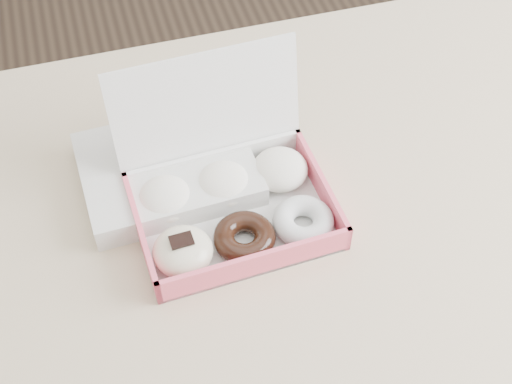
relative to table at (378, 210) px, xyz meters
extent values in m
cube|color=tan|center=(0.00, 0.00, 0.06)|extent=(1.20, 0.80, 0.04)
cylinder|color=tan|center=(-0.55, 0.35, -0.32)|extent=(0.05, 0.05, 0.71)
cube|color=white|center=(-0.23, -0.02, 0.08)|extent=(0.28, 0.21, 0.01)
cube|color=#F6596E|center=(-0.23, -0.11, 0.10)|extent=(0.27, 0.02, 0.04)
cube|color=white|center=(-0.24, 0.08, 0.10)|extent=(0.27, 0.02, 0.04)
cube|color=#F6596E|center=(-0.36, -0.02, 0.10)|extent=(0.02, 0.20, 0.04)
cube|color=#F6596E|center=(-0.10, -0.01, 0.10)|extent=(0.02, 0.20, 0.04)
cube|color=white|center=(-0.24, 0.10, 0.18)|extent=(0.27, 0.06, 0.19)
ellipsoid|color=silver|center=(-0.32, 0.03, 0.11)|extent=(0.08, 0.08, 0.05)
ellipsoid|color=silver|center=(-0.24, 0.03, 0.11)|extent=(0.08, 0.08, 0.05)
ellipsoid|color=silver|center=(-0.15, 0.04, 0.11)|extent=(0.08, 0.08, 0.05)
ellipsoid|color=beige|center=(-0.32, -0.07, 0.11)|extent=(0.08, 0.08, 0.05)
cube|color=black|center=(-0.32, -0.07, 0.13)|extent=(0.03, 0.02, 0.00)
torus|color=black|center=(-0.23, -0.06, 0.10)|extent=(0.09, 0.09, 0.03)
torus|color=silver|center=(-0.15, -0.06, 0.10)|extent=(0.09, 0.09, 0.03)
cube|color=silver|center=(-0.31, 0.09, 0.10)|extent=(0.25, 0.21, 0.04)
camera|label=1|loc=(-0.37, -0.61, 0.88)|focal=50.00mm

